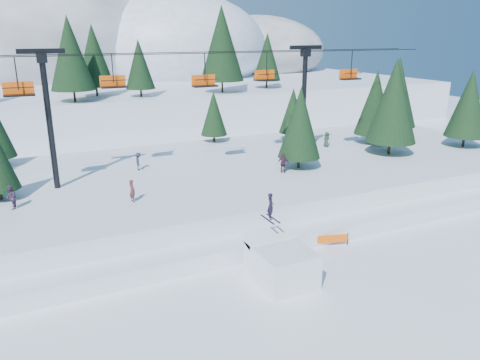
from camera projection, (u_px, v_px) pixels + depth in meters
name	position (u px, v px, depth m)	size (l,w,h in m)	color
ground	(275.00, 306.00, 24.70)	(160.00, 160.00, 0.00)	white
mid_shelf	(171.00, 187.00, 39.85)	(70.00, 22.00, 2.50)	white
berm	(217.00, 239.00, 31.43)	(70.00, 6.00, 1.10)	white
mountain_ridge	(48.00, 58.00, 82.97)	(119.00, 60.18, 26.46)	white
jump_kicker	(280.00, 262.00, 27.04)	(3.05, 4.31, 4.89)	white
chairlift	(182.00, 91.00, 37.99)	(46.00, 3.21, 10.28)	black
conifer_stand	(216.00, 116.00, 39.60)	(63.05, 18.05, 10.08)	black
distant_skiers	(183.00, 167.00, 38.37)	(30.43, 8.75, 1.67)	#462C48
banner_near	(328.00, 239.00, 31.46)	(2.75, 0.83, 0.90)	black
banner_far	(327.00, 228.00, 33.28)	(2.61, 1.22, 0.90)	black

